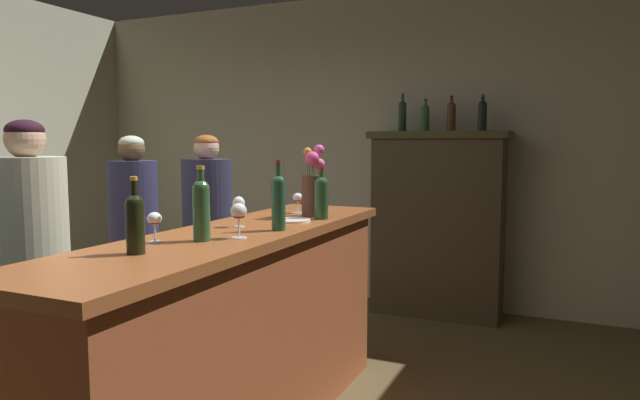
# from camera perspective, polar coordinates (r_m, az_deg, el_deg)

# --- Properties ---
(wall_back) EXTENTS (5.63, 0.12, 2.88)m
(wall_back) POSITION_cam_1_polar(r_m,az_deg,el_deg) (5.61, 1.87, 5.16)
(wall_back) COLOR #B5B098
(wall_back) RESTS_ON ground
(bar_counter) EXTENTS (0.62, 2.45, 1.07)m
(bar_counter) POSITION_cam_1_polar(r_m,az_deg,el_deg) (2.92, -8.42, -13.45)
(bar_counter) COLOR #974A29
(bar_counter) RESTS_ON ground
(display_cabinet) EXTENTS (1.17, 0.45, 1.59)m
(display_cabinet) POSITION_cam_1_polar(r_m,az_deg,el_deg) (5.03, 11.70, -1.98)
(display_cabinet) COLOR #3C3122
(display_cabinet) RESTS_ON ground
(wine_bottle_malbec) EXTENTS (0.07, 0.07, 0.35)m
(wine_bottle_malbec) POSITION_cam_1_polar(r_m,az_deg,el_deg) (2.78, -4.18, 0.06)
(wine_bottle_malbec) COLOR #224B34
(wine_bottle_malbec) RESTS_ON bar_counter
(wine_bottle_rose) EXTENTS (0.07, 0.07, 0.30)m
(wine_bottle_rose) POSITION_cam_1_polar(r_m,az_deg,el_deg) (2.30, -18.02, -1.98)
(wine_bottle_rose) COLOR black
(wine_bottle_rose) RESTS_ON bar_counter
(wine_bottle_pinot) EXTENTS (0.08, 0.08, 0.29)m
(wine_bottle_pinot) POSITION_cam_1_polar(r_m,az_deg,el_deg) (3.18, 0.13, 0.46)
(wine_bottle_pinot) COLOR #234928
(wine_bottle_pinot) RESTS_ON bar_counter
(wine_bottle_merlot) EXTENTS (0.08, 0.08, 0.33)m
(wine_bottle_merlot) POSITION_cam_1_polar(r_m,az_deg,el_deg) (2.52, -11.80, -0.66)
(wine_bottle_merlot) COLOR #2A522E
(wine_bottle_merlot) RESTS_ON bar_counter
(wine_glass_front) EXTENTS (0.06, 0.06, 0.13)m
(wine_glass_front) POSITION_cam_1_polar(r_m,az_deg,el_deg) (2.55, -16.24, -1.99)
(wine_glass_front) COLOR white
(wine_glass_front) RESTS_ON bar_counter
(wine_glass_mid) EXTENTS (0.07, 0.07, 0.12)m
(wine_glass_mid) POSITION_cam_1_polar(r_m,az_deg,el_deg) (3.46, -2.24, 0.10)
(wine_glass_mid) COLOR white
(wine_glass_mid) RESTS_ON bar_counter
(wine_glass_rear) EXTENTS (0.07, 0.07, 0.16)m
(wine_glass_rear) POSITION_cam_1_polar(r_m,az_deg,el_deg) (2.57, -8.14, -1.31)
(wine_glass_rear) COLOR white
(wine_glass_rear) RESTS_ON bar_counter
(wine_glass_spare) EXTENTS (0.06, 0.06, 0.16)m
(wine_glass_spare) POSITION_cam_1_polar(r_m,az_deg,el_deg) (2.92, -8.13, -0.51)
(wine_glass_spare) COLOR white
(wine_glass_spare) RESTS_ON bar_counter
(flower_arrangement) EXTENTS (0.14, 0.17, 0.42)m
(flower_arrangement) POSITION_cam_1_polar(r_m,az_deg,el_deg) (3.31, -0.62, 1.27)
(flower_arrangement) COLOR #4C2D20
(flower_arrangement) RESTS_ON bar_counter
(cheese_plate) EXTENTS (0.20, 0.20, 0.01)m
(cheese_plate) POSITION_cam_1_polar(r_m,az_deg,el_deg) (3.11, -2.80, -2.04)
(cheese_plate) COLOR white
(cheese_plate) RESTS_ON bar_counter
(display_bottle_left) EXTENTS (0.07, 0.07, 0.33)m
(display_bottle_left) POSITION_cam_1_polar(r_m,az_deg,el_deg) (5.07, 8.25, 8.46)
(display_bottle_left) COLOR #1E3425
(display_bottle_left) RESTS_ON display_cabinet
(display_bottle_midleft) EXTENTS (0.07, 0.07, 0.28)m
(display_bottle_midleft) POSITION_cam_1_polar(r_m,az_deg,el_deg) (5.02, 10.49, 8.20)
(display_bottle_midleft) COLOR #29532C
(display_bottle_midleft) RESTS_ON display_cabinet
(display_bottle_center) EXTENTS (0.07, 0.07, 0.30)m
(display_bottle_center) POSITION_cam_1_polar(r_m,az_deg,el_deg) (4.97, 13.00, 8.29)
(display_bottle_center) COLOR #492E1E
(display_bottle_center) RESTS_ON display_cabinet
(display_bottle_midright) EXTENTS (0.07, 0.07, 0.30)m
(display_bottle_midright) POSITION_cam_1_polar(r_m,az_deg,el_deg) (4.93, 15.96, 8.27)
(display_bottle_midright) COLOR black
(display_bottle_midright) RESTS_ON display_cabinet
(patron_near_entrance) EXTENTS (0.33, 0.33, 1.55)m
(patron_near_entrance) POSITION_cam_1_polar(r_m,az_deg,el_deg) (4.09, -18.08, -3.68)
(patron_near_entrance) COLOR #47614F
(patron_near_entrance) RESTS_ON ground
(patron_by_cabinet) EXTENTS (0.34, 0.34, 1.61)m
(patron_by_cabinet) POSITION_cam_1_polar(r_m,az_deg,el_deg) (3.03, -26.88, -6.68)
(patron_by_cabinet) COLOR brown
(patron_by_cabinet) RESTS_ON ground
(patron_in_navy) EXTENTS (0.39, 0.39, 1.56)m
(patron_in_navy) POSITION_cam_1_polar(r_m,az_deg,el_deg) (4.54, -11.15, -2.62)
(patron_in_navy) COLOR maroon
(patron_in_navy) RESTS_ON ground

